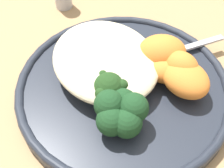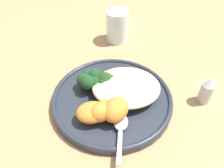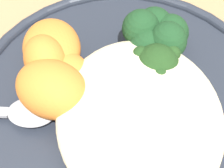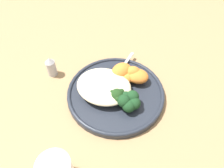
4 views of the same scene
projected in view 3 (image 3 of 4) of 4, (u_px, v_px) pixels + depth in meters
name	position (u px, v px, depth m)	size (l,w,h in m)	color
ground_plane	(124.00, 113.00, 0.35)	(4.00, 4.00, 0.00)	#9E7A51
plate	(127.00, 101.00, 0.35)	(0.29, 0.29, 0.02)	#232833
quinoa_mound	(140.00, 116.00, 0.31)	(0.16, 0.14, 0.04)	beige
broccoli_stalk_0	(111.00, 120.00, 0.31)	(0.07, 0.06, 0.03)	#ADC675
broccoli_stalk_1	(133.00, 119.00, 0.31)	(0.07, 0.09, 0.03)	#ADC675
broccoli_stalk_2	(144.00, 104.00, 0.32)	(0.04, 0.10, 0.03)	#ADC675
broccoli_stalk_3	(146.00, 71.00, 0.33)	(0.06, 0.10, 0.04)	#ADC675
broccoli_stalk_4	(112.00, 71.00, 0.34)	(0.07, 0.06, 0.03)	#ADC675
sweet_potato_chunk_0	(67.00, 71.00, 0.34)	(0.05, 0.04, 0.03)	orange
sweet_potato_chunk_1	(52.00, 92.00, 0.31)	(0.06, 0.05, 0.05)	orange
sweet_potato_chunk_2	(52.00, 48.00, 0.35)	(0.07, 0.05, 0.04)	orange
sweet_potato_chunk_3	(46.00, 59.00, 0.34)	(0.05, 0.04, 0.04)	orange
kale_tuft	(156.00, 35.00, 0.35)	(0.06, 0.06, 0.04)	#193D1E
spoon	(20.00, 112.00, 0.32)	(0.03, 0.12, 0.01)	#B7B7BC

